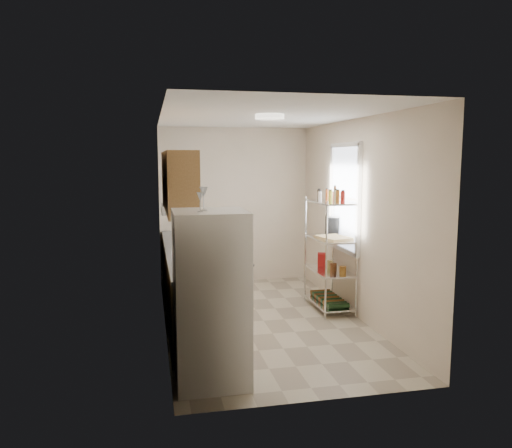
% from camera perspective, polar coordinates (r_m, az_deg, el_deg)
% --- Properties ---
extents(room, '(2.52, 4.42, 2.62)m').
position_cam_1_polar(room, '(6.29, 0.88, 0.32)').
color(room, '#BCB198').
rests_on(room, ground).
extents(counter_run, '(0.63, 3.51, 0.90)m').
position_cam_1_polar(counter_run, '(6.74, -7.68, -6.60)').
color(counter_run, '#B0834B').
rests_on(counter_run, ground).
extents(upper_cabinets, '(0.33, 2.20, 0.72)m').
position_cam_1_polar(upper_cabinets, '(6.20, -8.91, 4.86)').
color(upper_cabinets, '#B0834B').
rests_on(upper_cabinets, room).
extents(range_hood, '(0.50, 0.60, 0.12)m').
position_cam_1_polar(range_hood, '(7.03, -8.76, 1.73)').
color(range_hood, '#B7BABC').
rests_on(range_hood, room).
extents(window, '(0.06, 1.00, 1.46)m').
position_cam_1_polar(window, '(6.96, 10.11, 2.97)').
color(window, white).
rests_on(window, room).
extents(bakers_rack, '(0.45, 0.90, 1.73)m').
position_cam_1_polar(bakers_rack, '(6.88, 8.50, -0.75)').
color(bakers_rack, silver).
rests_on(bakers_rack, ground).
extents(ceiling_dome, '(0.34, 0.34, 0.05)m').
position_cam_1_polar(ceiling_dome, '(5.97, 1.56, 12.16)').
color(ceiling_dome, white).
rests_on(ceiling_dome, room).
extents(refrigerator, '(0.67, 0.67, 1.62)m').
position_cam_1_polar(refrigerator, '(4.67, -5.18, -8.38)').
color(refrigerator, white).
rests_on(refrigerator, ground).
extents(wine_glass_a, '(0.08, 0.08, 0.22)m').
position_cam_1_polar(wine_glass_a, '(4.50, -6.00, 2.88)').
color(wine_glass_a, silver).
rests_on(wine_glass_a, refrigerator).
extents(wine_glass_b, '(0.06, 0.06, 0.17)m').
position_cam_1_polar(wine_glass_b, '(4.39, -6.40, 2.49)').
color(wine_glass_b, silver).
rests_on(wine_glass_b, refrigerator).
extents(rice_cooker, '(0.24, 0.24, 0.19)m').
position_cam_1_polar(rice_cooker, '(6.75, -8.43, -1.87)').
color(rice_cooker, silver).
rests_on(rice_cooker, counter_run).
extents(frying_pan_large, '(0.33, 0.33, 0.05)m').
position_cam_1_polar(frying_pan_large, '(6.86, -8.05, -2.32)').
color(frying_pan_large, black).
rests_on(frying_pan_large, counter_run).
extents(frying_pan_small, '(0.34, 0.34, 0.05)m').
position_cam_1_polar(frying_pan_small, '(7.33, -8.21, -1.69)').
color(frying_pan_small, black).
rests_on(frying_pan_small, counter_run).
extents(cutting_board, '(0.47, 0.54, 0.03)m').
position_cam_1_polar(cutting_board, '(6.80, 8.94, -1.56)').
color(cutting_board, tan).
rests_on(cutting_board, bakers_rack).
extents(espresso_machine, '(0.18, 0.24, 0.26)m').
position_cam_1_polar(espresso_machine, '(7.24, 8.67, -0.08)').
color(espresso_machine, black).
rests_on(espresso_machine, bakers_rack).
extents(storage_bag, '(0.15, 0.18, 0.18)m').
position_cam_1_polar(storage_bag, '(7.23, 7.50, -4.03)').
color(storage_bag, '#A81614').
rests_on(storage_bag, bakers_rack).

